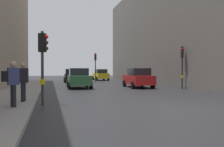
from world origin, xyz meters
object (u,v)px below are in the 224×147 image
at_px(car_red_sedan, 138,78).
at_px(car_dark_suv, 72,76).
at_px(car_green_estate, 79,78).
at_px(pedestrian_with_grey_backpack, 12,81).
at_px(pedestrian_in_dark_coat, 23,80).
at_px(traffic_light_mid_street, 182,59).
at_px(traffic_light_near_right, 43,54).
at_px(traffic_light_far_median, 95,62).
at_px(car_yellow_taxi, 101,75).

xyz_separation_m(car_red_sedan, car_dark_suv, (-4.96, 11.41, 0.00)).
height_order(car_green_estate, pedestrian_with_grey_backpack, pedestrian_with_grey_backpack).
bearing_deg(pedestrian_in_dark_coat, traffic_light_mid_street, 25.12).
bearing_deg(car_green_estate, car_dark_suv, 88.19).
height_order(traffic_light_near_right, car_green_estate, traffic_light_near_right).
height_order(traffic_light_far_median, car_dark_suv, traffic_light_far_median).
bearing_deg(car_dark_suv, traffic_light_far_median, -35.23).
xyz_separation_m(traffic_light_far_median, traffic_light_mid_street, (5.02, -11.91, -0.15)).
bearing_deg(traffic_light_far_median, car_green_estate, -111.07).
relative_size(traffic_light_near_right, traffic_light_far_median, 0.87).
height_order(pedestrian_with_grey_backpack, pedestrian_in_dark_coat, same).
height_order(traffic_light_mid_street, car_yellow_taxi, traffic_light_mid_street).
bearing_deg(car_red_sedan, car_yellow_taxi, 89.95).
bearing_deg(pedestrian_in_dark_coat, traffic_light_near_right, -17.35).
distance_m(car_green_estate, pedestrian_with_grey_backpack, 11.39).
height_order(traffic_light_near_right, car_yellow_taxi, traffic_light_near_right).
distance_m(car_green_estate, car_yellow_taxi, 15.43).
bearing_deg(pedestrian_in_dark_coat, traffic_light_far_median, 68.59).
bearing_deg(traffic_light_far_median, pedestrian_in_dark_coat, -111.41).
bearing_deg(car_red_sedan, traffic_light_mid_street, -40.74).
bearing_deg(traffic_light_near_right, traffic_light_mid_street, 27.93).
height_order(traffic_light_far_median, car_red_sedan, traffic_light_far_median).
distance_m(car_yellow_taxi, car_red_sedan, 15.56).
bearing_deg(pedestrian_with_grey_backpack, traffic_light_near_right, 49.11).
distance_m(traffic_light_mid_street, car_green_estate, 9.12).
distance_m(traffic_light_near_right, car_green_estate, 9.94).
xyz_separation_m(car_dark_suv, pedestrian_in_dark_coat, (-3.98, -19.51, 0.25)).
height_order(car_green_estate, pedestrian_in_dark_coat, pedestrian_in_dark_coat).
height_order(car_yellow_taxi, pedestrian_with_grey_backpack, pedestrian_with_grey_backpack).
bearing_deg(car_dark_suv, pedestrian_in_dark_coat, -101.52).
xyz_separation_m(traffic_light_far_median, car_red_sedan, (2.08, -9.38, -1.76)).
bearing_deg(pedestrian_with_grey_backpack, traffic_light_mid_street, 30.40).
bearing_deg(traffic_light_mid_street, car_dark_suv, 119.52).
xyz_separation_m(traffic_light_near_right, car_dark_suv, (3.11, 19.78, -1.42)).
distance_m(car_green_estate, pedestrian_in_dark_coat, 9.87).
bearing_deg(car_green_estate, traffic_light_near_right, -106.45).
xyz_separation_m(traffic_light_far_median, pedestrian_in_dark_coat, (-6.85, -17.48, -1.51)).
relative_size(car_yellow_taxi, pedestrian_in_dark_coat, 2.39).
bearing_deg(car_yellow_taxi, traffic_light_far_median, -108.72).
bearing_deg(car_yellow_taxi, traffic_light_mid_street, -80.82).
relative_size(traffic_light_near_right, car_yellow_taxi, 0.79).
relative_size(car_dark_suv, pedestrian_with_grey_backpack, 2.40).
bearing_deg(traffic_light_mid_street, traffic_light_near_right, -152.07).
bearing_deg(traffic_light_mid_street, pedestrian_with_grey_backpack, -149.60).
height_order(traffic_light_near_right, pedestrian_with_grey_backpack, traffic_light_near_right).
xyz_separation_m(traffic_light_near_right, car_red_sedan, (8.07, 8.37, -1.42)).
relative_size(traffic_light_near_right, traffic_light_mid_street, 0.92).
relative_size(car_dark_suv, pedestrian_in_dark_coat, 2.40).
height_order(traffic_light_near_right, traffic_light_far_median, traffic_light_far_median).
xyz_separation_m(traffic_light_mid_street, car_yellow_taxi, (-2.93, 18.09, -1.61)).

